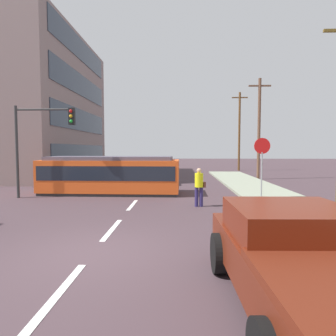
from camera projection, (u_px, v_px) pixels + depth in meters
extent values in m
plane|color=#45333A|center=(143.00, 192.00, 17.06)|extent=(120.00, 120.00, 0.00)
cube|color=gray|center=(287.00, 205.00, 12.81)|extent=(3.20, 36.00, 0.14)
cube|color=silver|center=(60.00, 292.00, 5.09)|extent=(0.16, 2.40, 0.01)
cube|color=silver|center=(112.00, 229.00, 9.08)|extent=(0.16, 2.40, 0.01)
cube|color=silver|center=(132.00, 205.00, 13.07)|extent=(0.16, 2.40, 0.01)
cube|color=silver|center=(152.00, 182.00, 22.42)|extent=(0.16, 2.40, 0.01)
cube|color=silver|center=(158.00, 175.00, 28.40)|extent=(0.16, 2.40, 0.01)
cube|color=gray|center=(4.00, 107.00, 27.38)|extent=(14.72, 16.18, 12.80)
cube|color=#2D3847|center=(83.00, 155.00, 27.40)|extent=(0.06, 13.75, 1.92)
cube|color=#2D3847|center=(82.00, 121.00, 27.19)|extent=(0.06, 13.75, 1.92)
cube|color=#2D3847|center=(82.00, 86.00, 26.98)|extent=(0.06, 13.75, 1.92)
cube|color=#2D3847|center=(81.00, 50.00, 26.78)|extent=(0.06, 13.75, 1.92)
cube|color=#E6531D|center=(111.00, 175.00, 16.44)|extent=(7.64, 2.61, 1.73)
cube|color=#2D2D2D|center=(111.00, 192.00, 16.50)|extent=(7.48, 2.48, 0.15)
cube|color=#534E5D|center=(111.00, 158.00, 16.37)|extent=(6.87, 2.22, 0.20)
cube|color=#1E232D|center=(111.00, 172.00, 16.42)|extent=(7.33, 2.64, 0.76)
cube|color=#A4B1AF|center=(144.00, 168.00, 22.17)|extent=(2.66, 5.35, 1.47)
cube|color=black|center=(141.00, 168.00, 19.57)|extent=(2.25, 0.19, 0.88)
cube|color=black|center=(144.00, 165.00, 22.15)|extent=(2.67, 4.56, 0.59)
cylinder|color=black|center=(142.00, 178.00, 20.52)|extent=(2.58, 0.98, 0.90)
cylinder|color=black|center=(146.00, 174.00, 23.89)|extent=(2.58, 0.98, 0.90)
cylinder|color=#2A2253|center=(197.00, 197.00, 12.71)|extent=(0.16, 0.16, 0.85)
cylinder|color=#2A2253|center=(201.00, 197.00, 12.70)|extent=(0.16, 0.16, 0.85)
cylinder|color=yellow|center=(199.00, 180.00, 12.66)|extent=(0.36, 0.36, 0.60)
sphere|color=tan|center=(199.00, 171.00, 12.63)|extent=(0.22, 0.22, 0.22)
cube|color=brown|center=(204.00, 185.00, 12.71)|extent=(0.16, 0.22, 0.24)
cube|color=#5C1F10|center=(304.00, 271.00, 4.37)|extent=(2.14, 5.05, 0.65)
cube|color=#621C0B|center=(290.00, 222.00, 4.88)|extent=(1.95, 1.95, 0.55)
cylinder|color=black|center=(220.00, 253.00, 5.90)|extent=(0.30, 0.81, 0.80)
cylinder|color=black|center=(320.00, 253.00, 5.88)|extent=(0.30, 0.81, 0.80)
cube|color=maroon|center=(80.00, 177.00, 20.57)|extent=(1.86, 4.57, 0.55)
cube|color=black|center=(80.00, 171.00, 20.39)|extent=(1.69, 2.52, 0.40)
cylinder|color=black|center=(75.00, 178.00, 21.99)|extent=(0.23, 0.64, 0.64)
cylinder|color=black|center=(99.00, 178.00, 21.90)|extent=(0.23, 0.64, 0.64)
cylinder|color=black|center=(60.00, 182.00, 19.27)|extent=(0.23, 0.64, 0.64)
cylinder|color=black|center=(87.00, 182.00, 19.18)|extent=(0.23, 0.64, 0.64)
cube|color=silver|center=(99.00, 171.00, 26.58)|extent=(1.90, 4.09, 0.55)
cube|color=black|center=(99.00, 166.00, 26.40)|extent=(1.75, 2.25, 0.40)
cylinder|color=black|center=(93.00, 172.00, 27.85)|extent=(0.22, 0.64, 0.64)
cylinder|color=black|center=(113.00, 172.00, 27.79)|extent=(0.22, 0.64, 0.64)
cylinder|color=black|center=(85.00, 174.00, 25.40)|extent=(0.22, 0.64, 0.64)
cylinder|color=black|center=(107.00, 174.00, 25.34)|extent=(0.22, 0.64, 0.64)
cylinder|color=gray|center=(262.00, 175.00, 14.10)|extent=(0.07, 0.07, 2.20)
cylinder|color=red|center=(262.00, 146.00, 14.01)|extent=(0.76, 0.04, 0.76)
cylinder|color=#333333|center=(17.00, 152.00, 14.87)|extent=(0.14, 0.14, 4.67)
cylinder|color=#333333|center=(44.00, 110.00, 14.68)|extent=(2.85, 0.10, 0.10)
cube|color=black|center=(72.00, 116.00, 14.65)|extent=(0.28, 0.24, 0.84)
sphere|color=red|center=(71.00, 111.00, 14.50)|extent=(0.16, 0.16, 0.16)
sphere|color=gold|center=(71.00, 116.00, 14.52)|extent=(0.16, 0.16, 0.16)
sphere|color=green|center=(71.00, 121.00, 14.53)|extent=(0.16, 0.16, 0.16)
cylinder|color=brown|center=(259.00, 129.00, 24.08)|extent=(0.24, 0.24, 8.23)
cube|color=brown|center=(260.00, 86.00, 23.86)|extent=(1.80, 0.12, 0.12)
cylinder|color=brown|center=(239.00, 132.00, 33.77)|extent=(0.24, 0.24, 8.97)
cube|color=brown|center=(240.00, 98.00, 33.52)|extent=(1.80, 0.12, 0.12)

